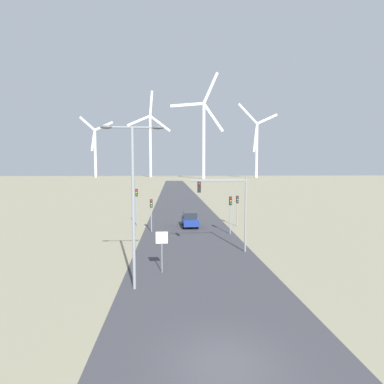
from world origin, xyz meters
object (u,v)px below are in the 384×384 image
at_px(traffic_light_post_mid_left, 151,208).
at_px(wind_turbine_far_left, 95,148).
at_px(traffic_light_mast_overhead, 227,199).
at_px(wind_turbine_center, 204,133).
at_px(traffic_light_post_near_right, 230,207).
at_px(car_approaching, 190,219).
at_px(wind_turbine_left, 150,140).
at_px(traffic_light_post_near_left, 137,199).
at_px(traffic_light_post_mid_right, 237,204).
at_px(wind_turbine_right, 257,144).
at_px(stop_sign_near, 162,244).
at_px(streetlamp, 133,187).

bearing_deg(traffic_light_post_mid_left, wind_turbine_far_left, 105.25).
relative_size(traffic_light_mast_overhead, wind_turbine_center, 0.08).
distance_m(traffic_light_post_near_right, car_approaching, 6.41).
xyz_separation_m(traffic_light_mast_overhead, wind_turbine_center, (18.67, 189.18, 28.31)).
relative_size(wind_turbine_far_left, wind_turbine_left, 0.69).
xyz_separation_m(traffic_light_post_near_left, traffic_light_post_mid_left, (2.02, -3.70, -0.66)).
height_order(traffic_light_post_mid_right, wind_turbine_far_left, wind_turbine_far_left).
bearing_deg(wind_turbine_right, traffic_light_post_near_right, -106.82).
bearing_deg(wind_turbine_far_left, car_approaching, -73.48).
bearing_deg(stop_sign_near, car_approaching, 79.64).
bearing_deg(streetlamp, wind_turbine_right, 72.18).
xyz_separation_m(wind_turbine_far_left, wind_turbine_right, (131.62, -16.20, 3.10)).
height_order(car_approaching, wind_turbine_far_left, wind_turbine_far_left).
distance_m(wind_turbine_far_left, wind_turbine_left, 46.37).
xyz_separation_m(streetlamp, traffic_light_post_near_right, (8.53, 14.17, -3.03)).
xyz_separation_m(streetlamp, traffic_light_post_near_left, (-2.05, 19.63, -2.67)).
relative_size(traffic_light_post_mid_left, wind_turbine_right, 0.06).
xyz_separation_m(traffic_light_post_near_left, wind_turbine_left, (-13.44, 226.04, 28.80)).
height_order(traffic_light_post_mid_left, wind_turbine_center, wind_turbine_center).
height_order(streetlamp, traffic_light_mast_overhead, streetlamp).
xyz_separation_m(traffic_light_post_mid_left, car_approaching, (4.49, 2.74, -1.78)).
height_order(traffic_light_mast_overhead, wind_turbine_right, wind_turbine_right).
relative_size(traffic_light_post_near_left, car_approaching, 1.11).
bearing_deg(stop_sign_near, traffic_light_post_mid_right, 61.17).
xyz_separation_m(wind_turbine_far_left, wind_turbine_left, (44.97, 8.15, 7.81)).
xyz_separation_m(streetlamp, wind_turbine_left, (-15.49, 245.68, 26.13)).
height_order(traffic_light_post_mid_left, car_approaching, traffic_light_post_mid_left).
bearing_deg(wind_turbine_center, streetlamp, -97.40).
bearing_deg(wind_turbine_right, traffic_light_post_mid_left, -109.11).
distance_m(traffic_light_post_mid_left, traffic_light_mast_overhead, 11.20).
relative_size(traffic_light_post_near_left, wind_turbine_far_left, 0.09).
relative_size(traffic_light_post_mid_right, car_approaching, 0.91).
bearing_deg(streetlamp, car_approaching, 76.57).
xyz_separation_m(traffic_light_post_near_left, wind_turbine_right, (73.21, 201.70, 24.09)).
bearing_deg(wind_turbine_right, traffic_light_post_near_left, -109.95).
bearing_deg(traffic_light_post_near_right, stop_sign_near, -121.32).
xyz_separation_m(stop_sign_near, traffic_light_post_mid_left, (-1.56, 13.26, 0.72)).
xyz_separation_m(car_approaching, wind_turbine_right, (66.70, 202.67, 26.52)).
bearing_deg(car_approaching, streetlamp, -103.43).
height_order(stop_sign_near, wind_turbine_left, wind_turbine_left).
bearing_deg(traffic_light_post_mid_right, wind_turbine_right, 73.29).
height_order(car_approaching, wind_turbine_center, wind_turbine_center).
height_order(traffic_light_post_near_right, traffic_light_post_mid_left, traffic_light_post_near_right).
bearing_deg(car_approaching, wind_turbine_right, 71.78).
bearing_deg(traffic_light_post_near_right, traffic_light_mast_overhead, -103.72).
relative_size(traffic_light_post_mid_right, traffic_light_mast_overhead, 0.59).
xyz_separation_m(traffic_light_mast_overhead, wind_turbine_right, (64.30, 214.05, 22.92)).
distance_m(traffic_light_mast_overhead, car_approaching, 12.17).
relative_size(stop_sign_near, wind_turbine_left, 0.04).
distance_m(wind_turbine_far_left, wind_turbine_right, 132.65).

